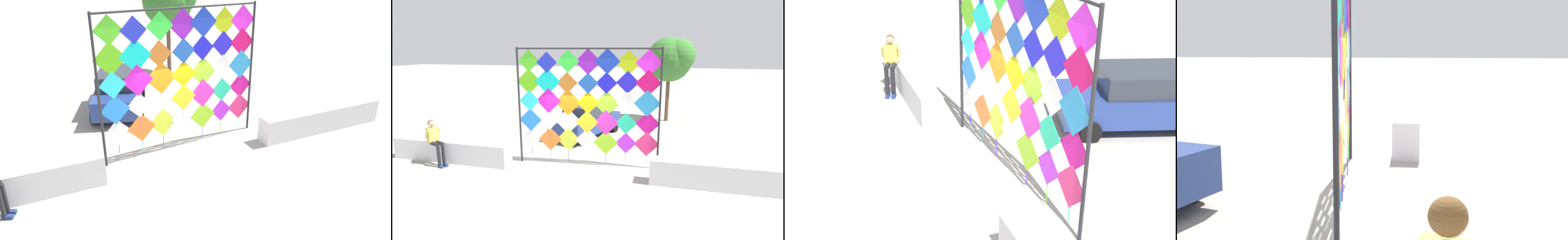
% 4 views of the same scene
% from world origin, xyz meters
% --- Properties ---
extents(ground, '(120.00, 120.00, 0.00)m').
position_xyz_m(ground, '(0.00, 0.00, 0.00)').
color(ground, '#9E998E').
extents(plaza_ledge_left, '(4.63, 0.56, 0.79)m').
position_xyz_m(plaza_ledge_left, '(-4.75, -0.31, 0.39)').
color(plaza_ledge_left, silver).
rests_on(plaza_ledge_left, ground).
extents(kite_display_rack, '(4.99, 0.54, 4.13)m').
position_xyz_m(kite_display_rack, '(0.19, 0.62, 2.35)').
color(kite_display_rack, '#232328').
rests_on(kite_display_rack, ground).
extents(seated_vendor, '(0.78, 0.62, 1.64)m').
position_xyz_m(seated_vendor, '(-5.02, -0.76, 0.98)').
color(seated_vendor, black).
rests_on(seated_vendor, ground).
extents(parked_car, '(2.74, 4.14, 1.48)m').
position_xyz_m(parked_car, '(-0.86, 4.44, 0.75)').
color(parked_car, navy).
rests_on(parked_car, ground).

